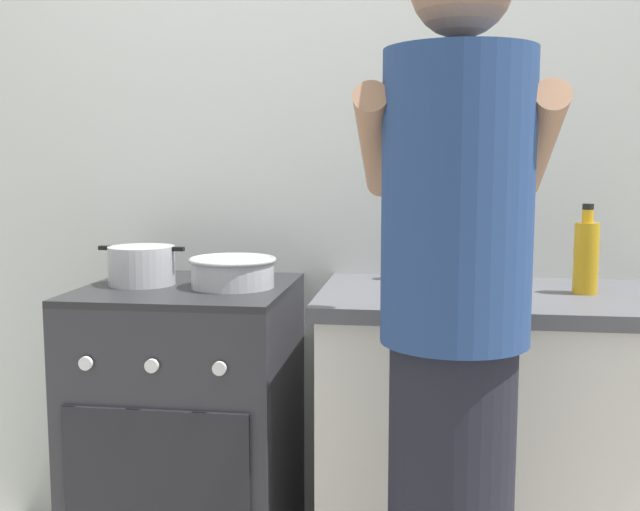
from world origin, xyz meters
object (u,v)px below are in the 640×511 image
(pot, at_px, (142,265))
(utensil_crock, at_px, (428,248))
(person, at_px, (453,360))
(mixing_bowl, at_px, (233,271))
(stove_range, at_px, (191,432))
(oil_bottle, at_px, (586,256))

(pot, relative_size, utensil_crock, 0.81)
(utensil_crock, xyz_separation_m, person, (0.05, -0.81, -0.14))
(mixing_bowl, distance_m, utensil_crock, 0.60)
(stove_range, relative_size, utensil_crock, 2.78)
(oil_bottle, bearing_deg, person, -121.31)
(person, bearing_deg, pot, 145.98)
(pot, distance_m, utensil_crock, 0.87)
(stove_range, distance_m, oil_bottle, 1.27)
(utensil_crock, bearing_deg, mixing_bowl, -159.11)
(stove_range, height_order, pot, pot)
(mixing_bowl, xyz_separation_m, oil_bottle, (1.00, 0.03, 0.06))
(mixing_bowl, xyz_separation_m, person, (0.62, -0.60, -0.09))
(oil_bottle, distance_m, person, 0.75)
(utensil_crock, relative_size, oil_bottle, 1.30)
(stove_range, height_order, mixing_bowl, mixing_bowl)
(oil_bottle, xyz_separation_m, person, (-0.38, -0.63, -0.15))
(stove_range, distance_m, utensil_crock, 0.92)
(pot, bearing_deg, person, -34.02)
(stove_range, xyz_separation_m, pot, (-0.14, 0.00, 0.51))
(pot, relative_size, oil_bottle, 1.05)
(oil_bottle, bearing_deg, utensil_crock, 156.85)
(mixing_bowl, bearing_deg, stove_range, 176.80)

